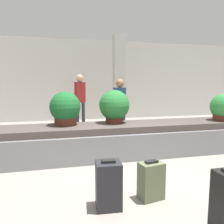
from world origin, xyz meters
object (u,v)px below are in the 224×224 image
(pillar, at_px, (119,80))
(potted_plant_0, at_px, (223,108))
(suitcase_1, at_px, (151,181))
(potted_plant_2, at_px, (114,106))
(traveler_0, at_px, (80,96))
(suitcase_3, at_px, (108,185))
(traveler_1, at_px, (120,104))
(potted_plant_1, at_px, (65,109))

(pillar, height_order, potted_plant_0, pillar)
(suitcase_1, bearing_deg, potted_plant_2, 79.24)
(pillar, bearing_deg, suitcase_1, -100.56)
(suitcase_1, height_order, potted_plant_2, potted_plant_2)
(potted_plant_2, bearing_deg, traveler_0, 99.02)
(suitcase_3, bearing_deg, traveler_1, 76.83)
(suitcase_1, bearing_deg, traveler_1, 71.36)
(potted_plant_1, bearing_deg, pillar, 58.53)
(potted_plant_2, bearing_deg, suitcase_1, -90.06)
(pillar, height_order, potted_plant_1, pillar)
(pillar, bearing_deg, traveler_0, -167.44)
(pillar, relative_size, suitcase_3, 5.46)
(suitcase_1, distance_m, potted_plant_2, 2.09)
(traveler_0, distance_m, traveler_1, 1.96)
(potted_plant_0, height_order, potted_plant_2, potted_plant_2)
(potted_plant_0, xyz_separation_m, potted_plant_2, (-2.44, 0.26, 0.06))
(suitcase_1, xyz_separation_m, potted_plant_2, (0.00, 1.95, 0.75))
(potted_plant_0, height_order, traveler_1, traveler_1)
(suitcase_1, height_order, potted_plant_0, potted_plant_0)
(potted_plant_0, distance_m, potted_plant_1, 3.45)
(suitcase_1, bearing_deg, traveler_0, 84.67)
(pillar, height_order, traveler_0, pillar)
(suitcase_3, height_order, potted_plant_0, potted_plant_0)
(pillar, bearing_deg, traveler_1, -104.40)
(potted_plant_0, bearing_deg, traveler_1, 145.32)
(potted_plant_1, bearing_deg, suitcase_1, -62.69)
(pillar, bearing_deg, potted_plant_1, -121.47)
(potted_plant_0, relative_size, potted_plant_1, 0.90)
(potted_plant_0, relative_size, traveler_1, 0.38)
(pillar, height_order, traveler_1, pillar)
(pillar, distance_m, potted_plant_0, 3.81)
(traveler_1, bearing_deg, traveler_0, -40.98)
(potted_plant_1, bearing_deg, traveler_1, 38.65)
(potted_plant_0, relative_size, potted_plant_2, 0.86)
(potted_plant_1, bearing_deg, potted_plant_2, 0.76)
(suitcase_1, relative_size, potted_plant_1, 0.76)
(pillar, height_order, suitcase_3, pillar)
(suitcase_1, distance_m, suitcase_3, 0.57)
(suitcase_1, relative_size, potted_plant_2, 0.73)
(suitcase_1, xyz_separation_m, suitcase_3, (-0.57, -0.07, 0.04))
(potted_plant_1, xyz_separation_m, traveler_0, (0.55, 2.89, 0.10))
(potted_plant_0, bearing_deg, suitcase_3, -149.60)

